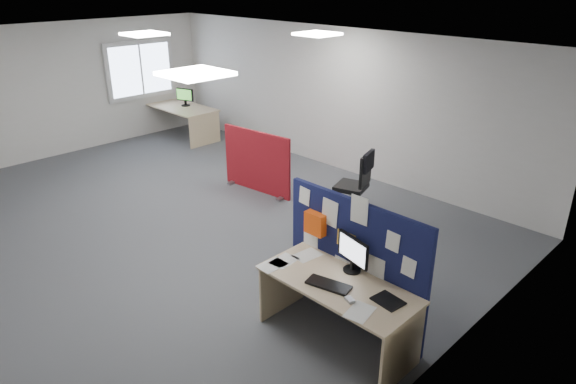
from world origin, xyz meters
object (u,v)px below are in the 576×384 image
Objects in this scene: red_divider at (257,162)px; monitor_second at (185,96)px; monitor_main at (353,252)px; second_desk at (184,113)px; main_desk at (340,296)px; office_chair at (358,180)px; navy_divider at (353,262)px.

monitor_second is (-3.64, 1.05, 0.41)m from red_divider.
red_divider is (-3.58, 1.87, -0.41)m from monitor_main.
second_desk is at bearing -106.66° from monitor_second.
monitor_second reaches higher than main_desk.
main_desk is 3.07m from office_chair.
red_divider is 3.40× the size of monitor_second.
navy_divider is at bearing -70.86° from office_chair.
navy_divider reaches higher than monitor_second.
navy_divider is at bearing -33.05° from red_divider.
monitor_main is 4.06m from red_divider.
monitor_second is (-7.14, 2.80, 0.21)m from navy_divider.
monitor_main is 0.41× the size of office_chair.
second_desk is at bearing 171.42° from monitor_main.
red_divider is at bearing 149.79° from main_desk.
office_chair is (-1.73, 2.54, 0.06)m from main_desk.
red_divider is at bearing 153.40° from navy_divider.
red_divider is at bearing 165.28° from monitor_main.
navy_divider is at bearing -20.86° from second_desk.
monitor_main is 2.88m from office_chair.
navy_divider is 1.22× the size of red_divider.
red_divider is at bearing -14.87° from second_desk.
monitor_second is at bearing 158.60° from navy_divider.
navy_divider is 7.68m from monitor_second.
second_desk is 1.65× the size of office_chair.
red_divider is 1.94m from office_chair.
office_chair is (-1.61, 2.18, -0.13)m from navy_divider.
office_chair is (5.53, -0.62, -0.34)m from monitor_second.
monitor_main reaches higher than second_desk.
main_desk and second_desk have the same top height.
red_divider reaches higher than office_chair.
navy_divider reaches higher than main_desk.
monitor_second is (-0.00, 0.08, 0.39)m from second_desk.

